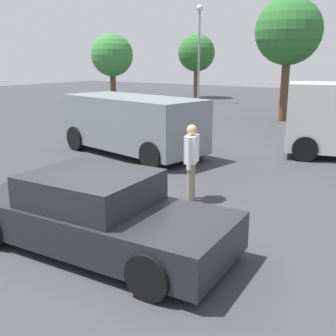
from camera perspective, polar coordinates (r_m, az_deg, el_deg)
ground_plane at (r=6.68m, az=-7.81°, el=-11.58°), size 80.00×80.00×0.00m
sedan_foreground at (r=6.68m, az=-10.04°, el=-6.28°), size 4.57×2.17×1.24m
suv_dark at (r=13.13m, az=-4.91°, el=6.28°), size 5.16×2.85×1.84m
pedestrian at (r=8.71m, az=3.30°, el=1.71°), size 0.35×0.55×1.65m
light_post_near at (r=29.31m, az=4.39°, el=17.67°), size 0.44×0.44×6.55m
tree_back_center at (r=33.58m, az=3.99°, el=15.69°), size 2.90×2.90×4.96m
tree_back_right at (r=29.95m, az=-7.80°, el=15.30°), size 2.94×2.94×4.77m
tree_far_right at (r=21.20m, az=16.45°, el=17.76°), size 3.17×3.17×5.87m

